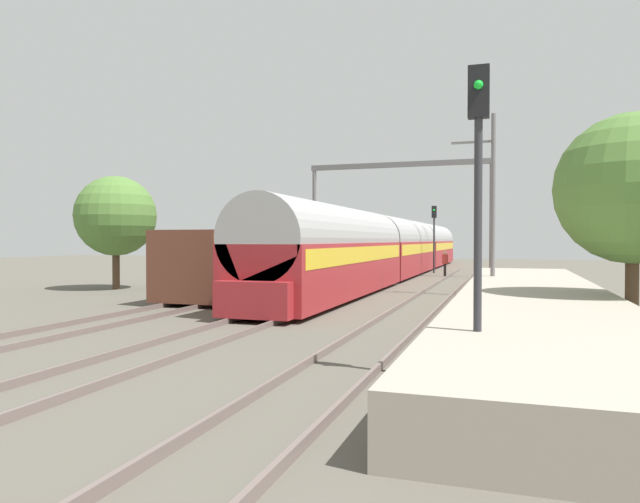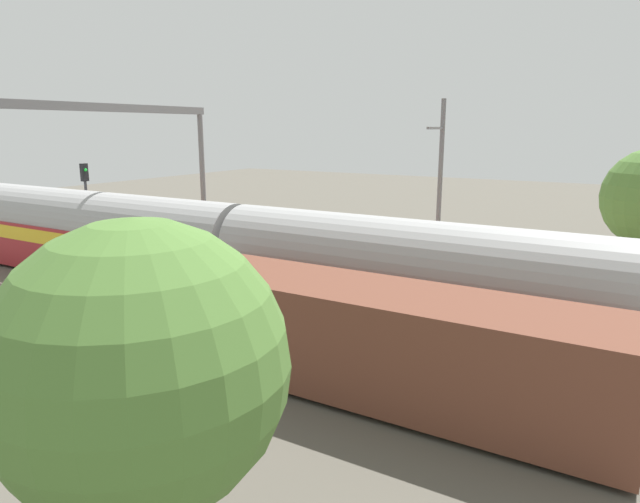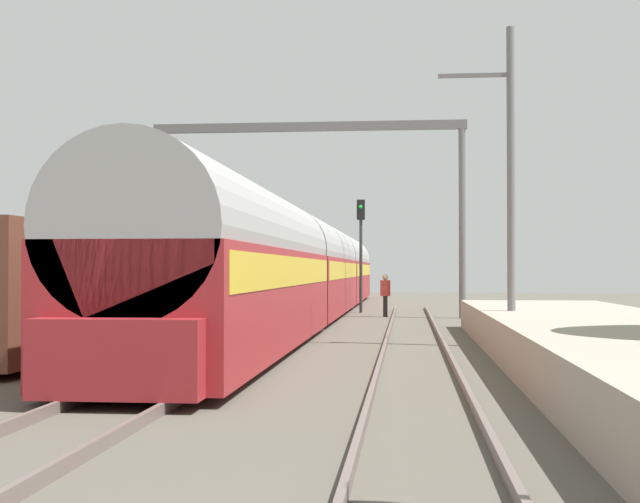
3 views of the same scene
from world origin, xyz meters
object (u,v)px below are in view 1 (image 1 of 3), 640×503
at_px(passenger_train, 401,247).
at_px(catenary_gantry, 399,194).
at_px(person_crossing, 445,261).
at_px(railway_signal_far, 434,230).
at_px(freight_car, 255,262).
at_px(railway_signal_near, 478,182).

height_order(passenger_train, catenary_gantry, catenary_gantry).
relative_size(person_crossing, railway_signal_far, 0.34).
height_order(passenger_train, railway_signal_far, railway_signal_far).
bearing_deg(freight_car, person_crossing, 64.69).
bearing_deg(passenger_train, person_crossing, -2.09).
xyz_separation_m(passenger_train, catenary_gantry, (0.00, -0.75, 3.67)).
xyz_separation_m(freight_car, railway_signal_near, (10.82, -14.31, 2.01)).
bearing_deg(person_crossing, catenary_gantry, 8.05).
bearing_deg(railway_signal_far, passenger_train, -119.47).
height_order(passenger_train, freight_car, passenger_train).
height_order(person_crossing, railway_signal_far, railway_signal_far).
height_order(railway_signal_near, catenary_gantry, catenary_gantry).
xyz_separation_m(freight_car, railway_signal_far, (6.07, 18.81, 1.76)).
relative_size(railway_signal_near, railway_signal_far, 1.09).
distance_m(passenger_train, railway_signal_far, 4.10).
distance_m(person_crossing, railway_signal_near, 29.93).
xyz_separation_m(person_crossing, railway_signal_far, (-1.17, 3.51, 2.20)).
distance_m(railway_signal_near, railway_signal_far, 33.45).
bearing_deg(railway_signal_near, railway_signal_far, 98.17).
height_order(person_crossing, catenary_gantry, catenary_gantry).
xyz_separation_m(passenger_train, person_crossing, (3.09, -0.11, -0.94)).
height_order(freight_car, railway_signal_near, railway_signal_near).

